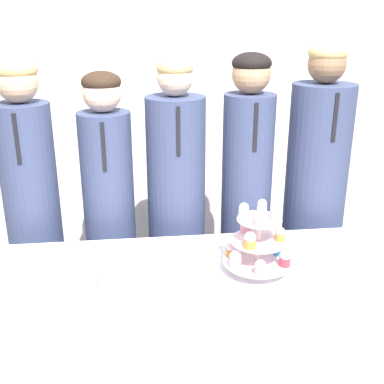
{
  "coord_description": "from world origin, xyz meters",
  "views": [
    {
      "loc": [
        -0.23,
        -1.21,
        1.68
      ],
      "look_at": [
        -0.03,
        0.41,
        1.07
      ],
      "focal_mm": 45.0,
      "sensor_mm": 36.0,
      "label": 1
    }
  ],
  "objects_px": {
    "student_3": "(245,211)",
    "student_2": "(177,220)",
    "round_cake": "(125,275)",
    "cake_knife": "(108,333)",
    "student_1": "(110,225)",
    "cupcake_stand": "(258,242)",
    "student_0": "(34,223)",
    "student_4": "(313,209)"
  },
  "relations": [
    {
      "from": "cake_knife",
      "to": "student_2",
      "type": "xyz_separation_m",
      "value": [
        0.29,
        0.92,
        -0.04
      ]
    },
    {
      "from": "cupcake_stand",
      "to": "student_0",
      "type": "height_order",
      "value": "student_0"
    },
    {
      "from": "student_0",
      "to": "student_1",
      "type": "height_order",
      "value": "student_0"
    },
    {
      "from": "student_0",
      "to": "cupcake_stand",
      "type": "bearing_deg",
      "value": -32.15
    },
    {
      "from": "student_4",
      "to": "student_2",
      "type": "bearing_deg",
      "value": -180.0
    },
    {
      "from": "student_4",
      "to": "student_0",
      "type": "bearing_deg",
      "value": -180.0
    },
    {
      "from": "student_0",
      "to": "student_1",
      "type": "relative_size",
      "value": 1.04
    },
    {
      "from": "student_3",
      "to": "student_1",
      "type": "bearing_deg",
      "value": -180.0
    },
    {
      "from": "cake_knife",
      "to": "cupcake_stand",
      "type": "height_order",
      "value": "cupcake_stand"
    },
    {
      "from": "cake_knife",
      "to": "student_3",
      "type": "height_order",
      "value": "student_3"
    },
    {
      "from": "cupcake_stand",
      "to": "student_1",
      "type": "bearing_deg",
      "value": 134.56
    },
    {
      "from": "cupcake_stand",
      "to": "student_0",
      "type": "xyz_separation_m",
      "value": [
        -0.94,
        0.59,
        -0.13
      ]
    },
    {
      "from": "student_0",
      "to": "student_2",
      "type": "distance_m",
      "value": 0.69
    },
    {
      "from": "student_0",
      "to": "student_2",
      "type": "bearing_deg",
      "value": 0.0
    },
    {
      "from": "cake_knife",
      "to": "student_3",
      "type": "xyz_separation_m",
      "value": [
        0.64,
        0.92,
        -0.0
      ]
    },
    {
      "from": "student_2",
      "to": "student_3",
      "type": "relative_size",
      "value": 0.99
    },
    {
      "from": "student_0",
      "to": "student_3",
      "type": "xyz_separation_m",
      "value": [
        1.04,
        -0.0,
        0.01
      ]
    },
    {
      "from": "round_cake",
      "to": "student_4",
      "type": "distance_m",
      "value": 1.16
    },
    {
      "from": "student_0",
      "to": "student_1",
      "type": "xyz_separation_m",
      "value": [
        0.36,
        -0.0,
        -0.03
      ]
    },
    {
      "from": "round_cake",
      "to": "student_3",
      "type": "xyz_separation_m",
      "value": [
        0.59,
        0.67,
        -0.06
      ]
    },
    {
      "from": "student_3",
      "to": "student_4",
      "type": "height_order",
      "value": "student_4"
    },
    {
      "from": "student_1",
      "to": "student_4",
      "type": "relative_size",
      "value": 0.93
    },
    {
      "from": "student_1",
      "to": "student_4",
      "type": "bearing_deg",
      "value": 0.0
    },
    {
      "from": "student_3",
      "to": "student_2",
      "type": "bearing_deg",
      "value": 180.0
    },
    {
      "from": "cupcake_stand",
      "to": "round_cake",
      "type": "bearing_deg",
      "value": -171.36
    },
    {
      "from": "cake_knife",
      "to": "student_1",
      "type": "xyz_separation_m",
      "value": [
        -0.03,
        0.92,
        -0.04
      ]
    },
    {
      "from": "cake_knife",
      "to": "student_0",
      "type": "xyz_separation_m",
      "value": [
        -0.39,
        0.92,
        -0.01
      ]
    },
    {
      "from": "student_1",
      "to": "cupcake_stand",
      "type": "bearing_deg",
      "value": -45.44
    },
    {
      "from": "round_cake",
      "to": "student_4",
      "type": "relative_size",
      "value": 0.16
    },
    {
      "from": "round_cake",
      "to": "cake_knife",
      "type": "bearing_deg",
      "value": -101.69
    },
    {
      "from": "student_0",
      "to": "student_2",
      "type": "xyz_separation_m",
      "value": [
        0.69,
        0.0,
        -0.02
      ]
    },
    {
      "from": "cake_knife",
      "to": "student_1",
      "type": "relative_size",
      "value": 0.19
    },
    {
      "from": "round_cake",
      "to": "student_4",
      "type": "bearing_deg",
      "value": 35.26
    },
    {
      "from": "cupcake_stand",
      "to": "student_2",
      "type": "relative_size",
      "value": 0.19
    },
    {
      "from": "student_2",
      "to": "round_cake",
      "type": "bearing_deg",
      "value": -109.95
    },
    {
      "from": "cake_knife",
      "to": "cupcake_stand",
      "type": "bearing_deg",
      "value": 0.25
    },
    {
      "from": "cake_knife",
      "to": "cupcake_stand",
      "type": "xyz_separation_m",
      "value": [
        0.55,
        0.32,
        0.12
      ]
    },
    {
      "from": "round_cake",
      "to": "cupcake_stand",
      "type": "height_order",
      "value": "cupcake_stand"
    },
    {
      "from": "round_cake",
      "to": "cake_knife",
      "type": "distance_m",
      "value": 0.26
    },
    {
      "from": "student_0",
      "to": "student_1",
      "type": "distance_m",
      "value": 0.36
    },
    {
      "from": "student_0",
      "to": "student_4",
      "type": "bearing_deg",
      "value": 0.0
    },
    {
      "from": "cupcake_stand",
      "to": "student_0",
      "type": "relative_size",
      "value": 0.19
    }
  ]
}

